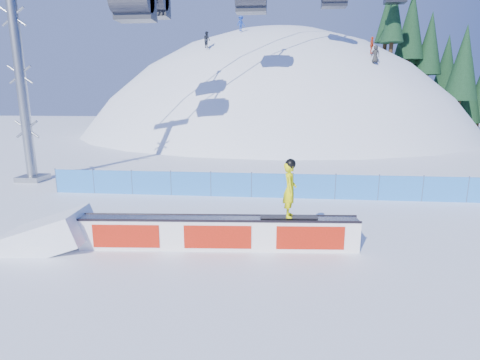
# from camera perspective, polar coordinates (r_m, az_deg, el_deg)

# --- Properties ---
(ground) EXTENTS (160.00, 160.00, 0.00)m
(ground) POSITION_cam_1_polar(r_m,az_deg,el_deg) (13.99, 4.65, -7.52)
(ground) COLOR white
(ground) RESTS_ON ground
(snow_hill) EXTENTS (64.00, 64.00, 64.00)m
(snow_hill) POSITION_cam_1_polar(r_m,az_deg,el_deg) (59.67, 5.00, -9.98)
(snow_hill) COLOR white
(snow_hill) RESTS_ON ground
(treeline) EXTENTS (24.62, 11.58, 19.40)m
(treeline) POSITION_cam_1_polar(r_m,az_deg,el_deg) (60.06, 31.56, 14.43)
(treeline) COLOR #2F2012
(treeline) RESTS_ON ground
(safety_fence) EXTENTS (22.05, 0.05, 1.30)m
(safety_fence) POSITION_cam_1_polar(r_m,az_deg,el_deg) (18.14, 4.91, -0.86)
(safety_fence) COLOR blue
(safety_fence) RESTS_ON ground
(rail_box) EXTENTS (8.93, 1.24, 1.07)m
(rail_box) POSITION_cam_1_polar(r_m,az_deg,el_deg) (12.12, -3.33, -8.08)
(rail_box) COLOR white
(rail_box) RESTS_ON ground
(snow_ramp) EXTENTS (2.90, 1.93, 1.74)m
(snow_ramp) POSITION_cam_1_polar(r_m,az_deg,el_deg) (13.91, -27.11, -9.04)
(snow_ramp) COLOR white
(snow_ramp) RESTS_ON ground
(snowboarder) EXTENTS (1.82, 0.65, 1.88)m
(snowboarder) POSITION_cam_1_polar(r_m,az_deg,el_deg) (11.71, 7.59, -1.39)
(snowboarder) COLOR black
(snowboarder) RESTS_ON rail_box
(distant_skiers) EXTENTS (17.89, 6.92, 5.77)m
(distant_skiers) POSITION_cam_1_polar(r_m,az_deg,el_deg) (42.62, 6.68, 20.73)
(distant_skiers) COLOR black
(distant_skiers) RESTS_ON ground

